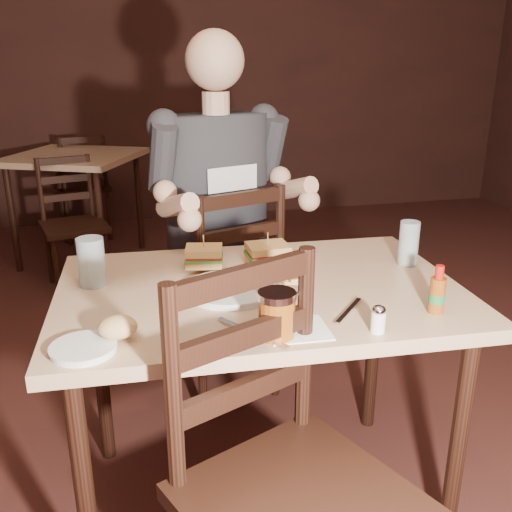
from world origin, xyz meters
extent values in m
plane|color=black|center=(0.00, 0.00, 0.00)|extent=(7.00, 7.00, 0.00)
plane|color=#3D1E18|center=(0.00, 3.50, 1.40)|extent=(6.00, 0.00, 6.00)
cube|color=tan|center=(-0.28, -0.13, 0.75)|extent=(1.21, 0.84, 0.04)
cylinder|color=black|center=(-0.80, -0.42, 0.36)|extent=(0.05, 0.05, 0.73)
cylinder|color=black|center=(-0.78, 0.21, 0.36)|extent=(0.05, 0.05, 0.73)
cylinder|color=black|center=(0.22, -0.46, 0.36)|extent=(0.05, 0.05, 0.73)
cylinder|color=black|center=(0.25, 0.17, 0.36)|extent=(0.05, 0.05, 0.73)
cube|color=tan|center=(-0.96, 2.50, 0.75)|extent=(1.06, 1.06, 0.04)
cylinder|color=black|center=(-1.39, 2.34, 0.36)|extent=(0.04, 0.04, 0.73)
cylinder|color=black|center=(-1.12, 2.93, 0.36)|extent=(0.04, 0.04, 0.73)
cylinder|color=black|center=(-0.81, 2.07, 0.36)|extent=(0.04, 0.04, 0.73)
cylinder|color=black|center=(-0.54, 2.66, 0.36)|extent=(0.04, 0.04, 0.73)
cylinder|color=white|center=(-0.37, -0.15, 0.78)|extent=(0.27, 0.27, 0.01)
ellipsoid|color=maroon|center=(-0.15, -0.14, 0.79)|extent=(0.05, 0.05, 0.01)
cylinder|color=silver|center=(-0.76, 0.00, 0.84)|extent=(0.08, 0.08, 0.15)
cylinder|color=silver|center=(0.23, -0.05, 0.84)|extent=(0.07, 0.07, 0.15)
cube|color=white|center=(-0.26, -0.42, 0.77)|extent=(0.16, 0.15, 0.00)
cube|color=silver|center=(-0.37, -0.42, 0.78)|extent=(0.14, 0.20, 0.01)
cube|color=silver|center=(-0.09, -0.35, 0.78)|extent=(0.12, 0.14, 0.01)
cylinder|color=white|center=(-0.77, -0.41, 0.78)|extent=(0.16, 0.16, 0.01)
ellipsoid|color=#DDAE6B|center=(-0.69, -0.38, 0.81)|extent=(0.10, 0.08, 0.06)
camera|label=1|loc=(-0.65, -1.64, 1.42)|focal=40.00mm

